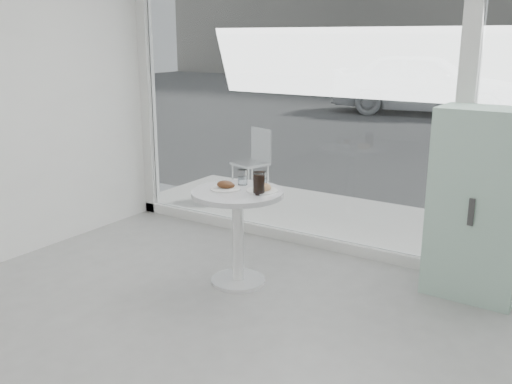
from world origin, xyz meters
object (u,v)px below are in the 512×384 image
Objects in this scene: car_white at (425,83)px; plate_fritter at (226,186)px; plate_donut at (262,189)px; water_tumbler_b at (262,180)px; mint_cabinet at (479,204)px; main_table at (238,218)px; patio_chair at (255,158)px; water_tumbler_a at (243,178)px; cola_glass at (259,184)px.

plate_fritter is at bearing -179.65° from car_white.
water_tumbler_b is (-0.07, 0.11, 0.03)m from plate_donut.
water_tumbler_b is (-1.52, -0.62, 0.11)m from mint_cabinet.
main_table is 0.94× the size of patio_chair.
mint_cabinet is at bearing 22.14° from water_tumbler_b.
mint_cabinet is 1.91m from plate_fritter.
water_tumbler_a is 0.73× the size of cola_glass.
water_tumbler_a is at bearing -42.02° from patio_chair.
car_white is (-0.72, 9.06, 0.27)m from patio_chair.
plate_donut is (0.17, 0.09, 0.24)m from main_table.
plate_fritter is 0.97× the size of plate_donut.
main_table is at bearing -116.86° from water_tumbler_b.
patio_chair is 4.77× the size of cola_glass.
cola_glass is (2.12, -11.16, 0.07)m from car_white.
water_tumbler_b is at bearing 48.16° from plate_fritter.
water_tumbler_b is at bearing -178.48° from car_white.
cola_glass is at bearing -32.67° from water_tumbler_a.
main_table is 11.33m from car_white.
water_tumbler_b is (2.03, -10.97, 0.04)m from car_white.
plate_donut is 0.26m from water_tumbler_a.
patio_chair is 6.54× the size of water_tumbler_a.
mint_cabinet reaches higher than plate_donut.
patio_chair is 6.58× the size of water_tumbler_b.
cola_glass reaches higher than main_table.
mint_cabinet is 1.81m from water_tumbler_a.
cola_glass reaches higher than plate_fritter.
mint_cabinet reaches higher than water_tumbler_b.
plate_fritter is 1.87× the size of water_tumbler_a.
water_tumbler_a is at bearing -157.61° from mint_cabinet.
water_tumbler_a is (0.03, 0.20, 0.03)m from plate_fritter.
mint_cabinet is (1.62, 0.81, 0.17)m from main_table.
plate_donut is at bearing 105.37° from cola_glass.
mint_cabinet reaches higher than cola_glass.
patio_chair reaches higher than plate_donut.
plate_donut is (0.27, 0.11, -0.01)m from plate_fritter.
car_white is 26.78× the size of cola_glass.
plate_fritter reaches higher than main_table.
main_table is at bearing -151.68° from mint_cabinet.
plate_donut is at bearing 22.13° from plate_fritter.
cola_glass reaches higher than water_tumbler_a.
water_tumbler_a is at bearing 82.69° from plate_fritter.
main_table is 0.31m from plate_donut.
patio_chair is 2.27m from water_tumbler_a.
plate_fritter is 0.30m from cola_glass.
water_tumbler_b reaches higher than patio_chair.
water_tumbler_a is (-0.07, 0.17, 0.28)m from main_table.
plate_fritter reaches higher than plate_donut.
mint_cabinet reaches higher than plate_fritter.
main_table is at bearing -67.86° from water_tumbler_a.
patio_chair is 2.56m from cola_glass.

